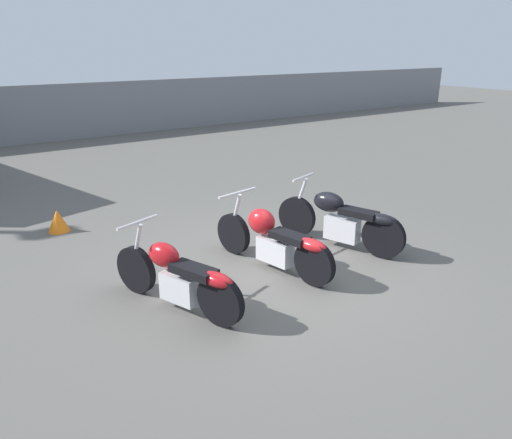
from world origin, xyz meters
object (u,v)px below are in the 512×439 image
Objects in this scene: motorcycle_slot_0 at (178,277)px; traffic_cone_near at (58,221)px; motorcycle_slot_1 at (273,240)px; motorcycle_slot_2 at (341,220)px.

motorcycle_slot_0 is 5.02× the size of traffic_cone_near.
motorcycle_slot_0 is 1.60m from motorcycle_slot_1.
motorcycle_slot_2 is (1.33, 0.05, 0.01)m from motorcycle_slot_1.
traffic_cone_near is at bearing 118.97° from motorcycle_slot_2.
motorcycle_slot_1 is 5.62× the size of traffic_cone_near.
motorcycle_slot_0 is 0.89× the size of motorcycle_slot_1.
motorcycle_slot_0 is at bearing 168.25° from motorcycle_slot_2.
motorcycle_slot_1 reaches higher than motorcycle_slot_0.
traffic_cone_near is at bearing 78.55° from motorcycle_slot_0.
motorcycle_slot_0 is at bearing 178.93° from motorcycle_slot_1.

